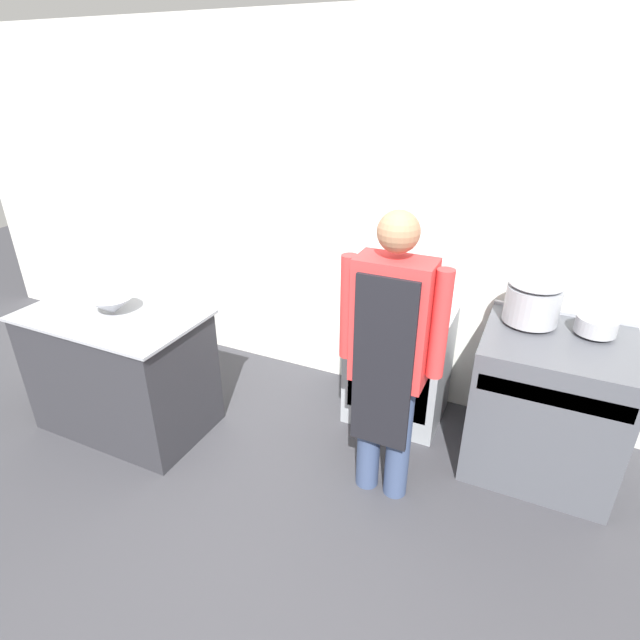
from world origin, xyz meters
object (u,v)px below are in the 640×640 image
stove (546,404)px  person_cook (390,351)px  fridge_unit (399,365)px  sauce_pot (596,325)px  mixing_bowl (112,305)px  stock_pot (533,300)px

stove → person_cook: person_cook is taller
fridge_unit → sauce_pot: size_ratio=3.63×
stove → person_cook: 1.17m
mixing_bowl → person_cook: bearing=4.3°
stock_pot → sauce_pot: 0.37m
stove → stock_pot: stock_pot is taller
mixing_bowl → stock_pot: stock_pot is taller
stove → fridge_unit: stove is taller
person_cook → sauce_pot: person_cook is taller
person_cook → mixing_bowl: (-1.85, -0.14, -0.03)m
fridge_unit → mixing_bowl: (-1.71, -0.91, 0.52)m
person_cook → stove: bearing=37.5°
stove → person_cook: (-0.84, -0.64, 0.51)m
stove → fridge_unit: bearing=172.4°
person_cook → mixing_bowl: size_ratio=5.82×
fridge_unit → stock_pot: size_ratio=2.59×
fridge_unit → person_cook: (0.14, -0.77, 0.56)m
fridge_unit → mixing_bowl: size_ratio=2.81×
person_cook → sauce_pot: bearing=37.7°
stove → sauce_pot: bearing=38.7°
fridge_unit → sauce_pot: (1.15, 0.01, 0.57)m
person_cook → stock_pot: size_ratio=5.37×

